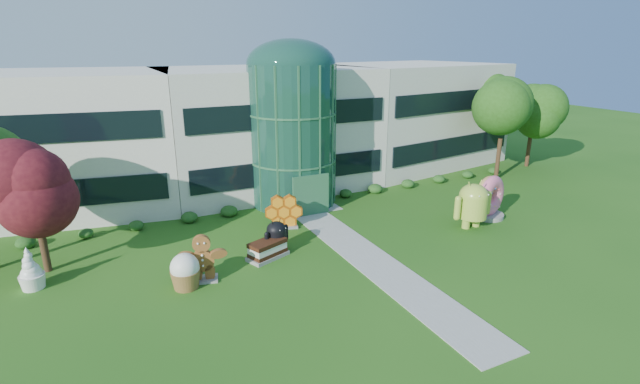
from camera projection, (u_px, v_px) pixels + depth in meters
name	position (u px, v px, depth m)	size (l,w,h in m)	color
ground	(385.00, 270.00, 23.73)	(140.00, 140.00, 0.00)	#215114
building	(264.00, 127.00, 37.72)	(46.00, 15.00, 9.30)	beige
atrium	(292.00, 136.00, 32.51)	(6.00, 6.00, 9.80)	#194738
walkway	(364.00, 255.00, 25.43)	(2.40, 20.00, 0.04)	#9E9E93
tree_red	(38.00, 216.00, 22.77)	(4.00, 4.00, 6.00)	#3F0C14
trees_backdrop	(287.00, 143.00, 33.58)	(52.00, 8.00, 8.40)	#224B12
android_green	(473.00, 202.00, 28.85)	(2.94, 1.96, 3.34)	#A3C23E
android_black	(277.00, 234.00, 25.66)	(1.80, 1.21, 2.05)	black
donut	(488.00, 196.00, 30.63)	(2.81, 1.35, 2.92)	#E65781
gingerbread	(202.00, 258.00, 22.37)	(2.62, 1.01, 2.42)	brown
ice_cream_sandwich	(268.00, 249.00, 24.98)	(2.24, 1.12, 1.00)	#311A0A
honeycomb	(284.00, 213.00, 28.96)	(2.49, 0.89, 1.96)	orange
froyo	(30.00, 268.00, 21.68)	(1.22, 1.22, 2.09)	white
cupcake	(185.00, 271.00, 21.78)	(1.47, 1.47, 1.76)	white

